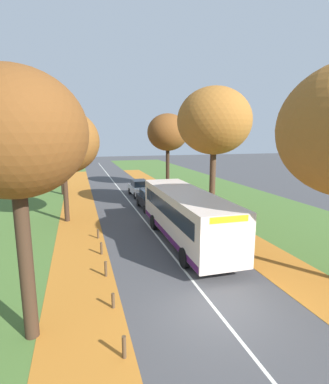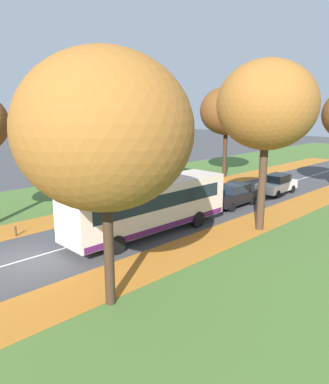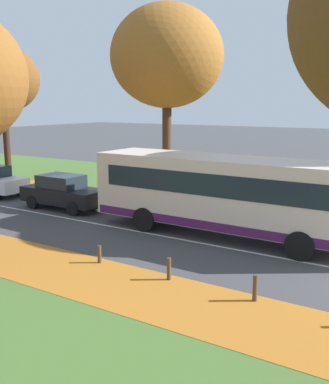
{
  "view_description": "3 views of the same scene",
  "coord_description": "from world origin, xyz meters",
  "px_view_note": "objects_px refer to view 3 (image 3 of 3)",
  "views": [
    {
      "loc": [
        -4.49,
        -8.8,
        6.17
      ],
      "look_at": [
        1.24,
        10.94,
        2.25
      ],
      "focal_mm": 28.0,
      "sensor_mm": 36.0,
      "label": 1
    },
    {
      "loc": [
        16.55,
        -6.77,
        7.22
      ],
      "look_at": [
        0.42,
        9.04,
        1.93
      ],
      "focal_mm": 35.0,
      "sensor_mm": 36.0,
      "label": 2
    },
    {
      "loc": [
        -13.76,
        -0.03,
        4.94
      ],
      "look_at": [
        1.56,
        9.74,
        1.35
      ],
      "focal_mm": 42.0,
      "sensor_mm": 36.0,
      "label": 3
    }
  ],
  "objects_px": {
    "tree_right_near": "(167,57)",
    "bollard_sixth": "(99,254)",
    "car_black_lead": "(63,192)",
    "bollard_fourth": "(255,288)",
    "bus": "(226,192)",
    "bollard_fifth": "(169,269)",
    "tree_right_mid": "(2,80)"
  },
  "relations": [
    {
      "from": "tree_right_near",
      "to": "bollard_sixth",
      "type": "relative_size",
      "value": 16.92
    },
    {
      "from": "tree_right_near",
      "to": "tree_right_mid",
      "type": "distance_m",
      "value": 12.63
    },
    {
      "from": "bollard_sixth",
      "to": "car_black_lead",
      "type": "relative_size",
      "value": 0.14
    },
    {
      "from": "bollard_sixth",
      "to": "bus",
      "type": "height_order",
      "value": "bus"
    },
    {
      "from": "bollard_fifth",
      "to": "bollard_sixth",
      "type": "distance_m",
      "value": 2.58
    },
    {
      "from": "tree_right_near",
      "to": "car_black_lead",
      "type": "distance_m",
      "value": 8.24
    },
    {
      "from": "bollard_fifth",
      "to": "car_black_lead",
      "type": "xyz_separation_m",
      "value": [
        4.81,
        8.92,
        0.48
      ]
    },
    {
      "from": "car_black_lead",
      "to": "bus",
      "type": "bearing_deg",
      "value": -89.55
    },
    {
      "from": "tree_right_mid",
      "to": "bollard_fourth",
      "type": "bearing_deg",
      "value": -113.65
    },
    {
      "from": "bollard_sixth",
      "to": "car_black_lead",
      "type": "bearing_deg",
      "value": 52.84
    },
    {
      "from": "tree_right_mid",
      "to": "bus",
      "type": "xyz_separation_m",
      "value": [
        -4.27,
        -17.77,
        -4.74
      ]
    },
    {
      "from": "car_black_lead",
      "to": "bollard_fourth",
      "type": "bearing_deg",
      "value": -112.74
    },
    {
      "from": "tree_right_near",
      "to": "bollard_fifth",
      "type": "distance_m",
      "value": 12.63
    },
    {
      "from": "bollard_fifth",
      "to": "bus",
      "type": "bearing_deg",
      "value": 6.37
    },
    {
      "from": "bollard_fifth",
      "to": "car_black_lead",
      "type": "relative_size",
      "value": 0.16
    },
    {
      "from": "bollard_fourth",
      "to": "bollard_sixth",
      "type": "height_order",
      "value": "bollard_fourth"
    },
    {
      "from": "bollard_fourth",
      "to": "bus",
      "type": "relative_size",
      "value": 0.07
    },
    {
      "from": "bus",
      "to": "tree_right_mid",
      "type": "bearing_deg",
      "value": 76.5
    },
    {
      "from": "bollard_fifth",
      "to": "tree_right_near",
      "type": "bearing_deg",
      "value": 32.56
    },
    {
      "from": "tree_right_near",
      "to": "bollard_fourth",
      "type": "bearing_deg",
      "value": -137.21
    },
    {
      "from": "bollard_fifth",
      "to": "bus",
      "type": "height_order",
      "value": "bus"
    },
    {
      "from": "tree_right_mid",
      "to": "bollard_sixth",
      "type": "distance_m",
      "value": 19.21
    },
    {
      "from": "car_black_lead",
      "to": "bollard_fifth",
      "type": "bearing_deg",
      "value": -118.32
    },
    {
      "from": "bollard_fourth",
      "to": "bus",
      "type": "height_order",
      "value": "bus"
    },
    {
      "from": "bollard_fifth",
      "to": "tree_right_mid",
      "type": "bearing_deg",
      "value": 63.48
    },
    {
      "from": "tree_right_near",
      "to": "bus",
      "type": "height_order",
      "value": "tree_right_near"
    },
    {
      "from": "bollard_sixth",
      "to": "car_black_lead",
      "type": "xyz_separation_m",
      "value": [
        4.81,
        6.34,
        0.53
      ]
    },
    {
      "from": "bollard_fourth",
      "to": "car_black_lead",
      "type": "xyz_separation_m",
      "value": [
        4.82,
        11.5,
        0.46
      ]
    },
    {
      "from": "tree_right_near",
      "to": "bollard_fifth",
      "type": "bearing_deg",
      "value": -147.44
    },
    {
      "from": "bollard_sixth",
      "to": "car_black_lead",
      "type": "distance_m",
      "value": 7.98
    },
    {
      "from": "tree_right_mid",
      "to": "bollard_sixth",
      "type": "height_order",
      "value": "tree_right_mid"
    },
    {
      "from": "tree_right_near",
      "to": "bollard_sixth",
      "type": "xyz_separation_m",
      "value": [
        -8.94,
        -3.14,
        -6.88
      ]
    }
  ]
}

